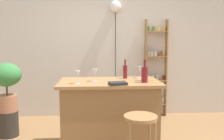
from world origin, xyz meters
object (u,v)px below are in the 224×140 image
(spice_shelf, at_px, (156,68))
(potted_plant, at_px, (6,82))
(bar_stool, at_px, (140,131))
(wine_glass_right, at_px, (78,74))
(bottle_vinegar, at_px, (145,73))
(wine_glass_center, at_px, (95,73))
(plant_stool, at_px, (9,124))
(wine_glass_left, at_px, (140,70))
(cookbook, at_px, (118,83))
(pendant_globe_light, at_px, (115,8))
(bottle_wine_red, at_px, (145,74))
(bottle_olive_oil, at_px, (125,71))

(spice_shelf, relative_size, potted_plant, 2.51)
(spice_shelf, xyz_separation_m, potted_plant, (-2.55, -0.91, -0.09))
(bar_stool, xyz_separation_m, wine_glass_right, (-0.70, 0.52, 0.55))
(bottle_vinegar, bearing_deg, spice_shelf, 70.83)
(bar_stool, height_order, wine_glass_center, wine_glass_center)
(bottle_vinegar, bearing_deg, potted_plant, 163.86)
(plant_stool, distance_m, wine_glass_center, 1.73)
(wine_glass_center, bearing_deg, wine_glass_left, 20.99)
(wine_glass_center, bearing_deg, bottle_vinegar, 1.65)
(wine_glass_left, xyz_separation_m, cookbook, (-0.37, -0.52, -0.10))
(spice_shelf, distance_m, pendant_globe_light, 1.40)
(spice_shelf, height_order, cookbook, spice_shelf)
(plant_stool, distance_m, wine_glass_right, 1.63)
(wine_glass_left, relative_size, pendant_globe_light, 0.07)
(wine_glass_center, xyz_separation_m, wine_glass_right, (-0.22, -0.16, 0.00))
(spice_shelf, relative_size, plant_stool, 4.77)
(bottle_wine_red, height_order, pendant_globe_light, pendant_globe_light)
(bottle_wine_red, bearing_deg, bar_stool, -105.07)
(spice_shelf, height_order, bottle_olive_oil, spice_shelf)
(bar_stool, bearing_deg, bottle_wine_red, 74.93)
(cookbook, bearing_deg, bar_stool, -74.92)
(cookbook, bearing_deg, wine_glass_left, 43.17)
(bottle_olive_oil, distance_m, bottle_vinegar, 0.32)
(bottle_vinegar, bearing_deg, bottle_wine_red, -102.85)
(wine_glass_left, relative_size, wine_glass_center, 1.00)
(bar_stool, xyz_separation_m, spice_shelf, (0.71, 2.21, 0.43))
(bottle_olive_oil, relative_size, pendant_globe_light, 0.12)
(bottle_wine_red, height_order, bottle_olive_oil, bottle_wine_red)
(bar_stool, bearing_deg, wine_glass_center, 124.96)
(bar_stool, bearing_deg, bottle_vinegar, 75.37)
(bottle_wine_red, bearing_deg, spice_shelf, 71.36)
(spice_shelf, relative_size, bottle_wine_red, 6.63)
(bottle_vinegar, relative_size, wine_glass_right, 1.60)
(spice_shelf, distance_m, bottle_wine_red, 1.73)
(plant_stool, relative_size, cookbook, 1.90)
(bottle_wine_red, bearing_deg, wine_glass_right, -177.17)
(spice_shelf, bearing_deg, bottle_olive_oil, -120.58)
(pendant_globe_light, bearing_deg, cookbook, -93.70)
(wine_glass_center, height_order, wine_glass_right, same)
(wine_glass_left, height_order, pendant_globe_light, pendant_globe_light)
(bar_stool, distance_m, pendant_globe_light, 2.75)
(bottle_wine_red, xyz_separation_m, bottle_olive_oil, (-0.21, 0.35, -0.01))
(bottle_vinegar, bearing_deg, wine_glass_left, 95.13)
(wine_glass_center, bearing_deg, bottle_wine_red, -10.94)
(plant_stool, distance_m, bottle_wine_red, 2.29)
(wine_glass_center, xyz_separation_m, cookbook, (0.28, -0.28, -0.10))
(spice_shelf, bearing_deg, potted_plant, -160.33)
(plant_stool, xyz_separation_m, wine_glass_right, (1.15, -0.77, 0.88))
(cookbook, bearing_deg, plant_stool, 140.22)
(bar_stool, distance_m, cookbook, 0.65)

